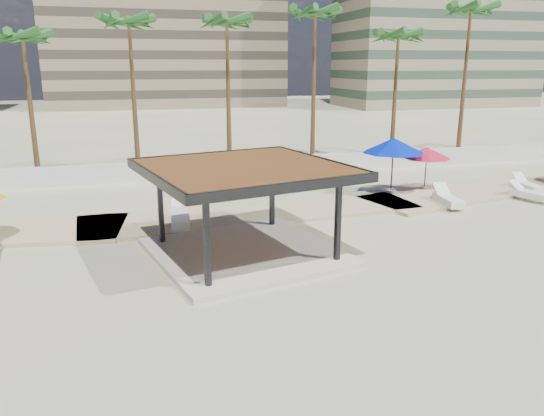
{
  "coord_description": "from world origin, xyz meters",
  "views": [
    {
      "loc": [
        -3.72,
        -16.48,
        6.9
      ],
      "look_at": [
        1.71,
        3.04,
        1.4
      ],
      "focal_mm": 35.0,
      "sensor_mm": 36.0,
      "label": 1
    }
  ],
  "objects_px": {
    "umbrella_c": "(427,153)",
    "lounger_b": "(448,199)",
    "lounger_c": "(528,194)",
    "lounger_d": "(527,186)",
    "pavilion_central": "(245,202)",
    "lounger_a": "(180,219)"
  },
  "relations": [
    {
      "from": "lounger_c",
      "to": "lounger_d",
      "type": "bearing_deg",
      "value": -58.06
    },
    {
      "from": "pavilion_central",
      "to": "lounger_b",
      "type": "height_order",
      "value": "pavilion_central"
    },
    {
      "from": "pavilion_central",
      "to": "lounger_c",
      "type": "height_order",
      "value": "pavilion_central"
    },
    {
      "from": "lounger_b",
      "to": "pavilion_central",
      "type": "bearing_deg",
      "value": 116.83
    },
    {
      "from": "umbrella_c",
      "to": "lounger_a",
      "type": "height_order",
      "value": "umbrella_c"
    },
    {
      "from": "lounger_b",
      "to": "lounger_c",
      "type": "relative_size",
      "value": 1.08
    },
    {
      "from": "pavilion_central",
      "to": "lounger_d",
      "type": "distance_m",
      "value": 18.34
    },
    {
      "from": "umbrella_c",
      "to": "lounger_b",
      "type": "distance_m",
      "value": 3.86
    },
    {
      "from": "umbrella_c",
      "to": "lounger_b",
      "type": "bearing_deg",
      "value": -101.87
    },
    {
      "from": "umbrella_c",
      "to": "lounger_a",
      "type": "bearing_deg",
      "value": -166.53
    },
    {
      "from": "umbrella_c",
      "to": "lounger_c",
      "type": "bearing_deg",
      "value": -39.31
    },
    {
      "from": "umbrella_c",
      "to": "lounger_b",
      "type": "height_order",
      "value": "umbrella_c"
    },
    {
      "from": "umbrella_c",
      "to": "lounger_b",
      "type": "relative_size",
      "value": 1.47
    },
    {
      "from": "lounger_b",
      "to": "lounger_c",
      "type": "xyz_separation_m",
      "value": [
        4.8,
        -0.01,
        -0.02
      ]
    },
    {
      "from": "pavilion_central",
      "to": "lounger_b",
      "type": "relative_size",
      "value": 3.44
    },
    {
      "from": "umbrella_c",
      "to": "lounger_d",
      "type": "xyz_separation_m",
      "value": [
        5.38,
        -1.73,
        -1.81
      ]
    },
    {
      "from": "pavilion_central",
      "to": "lounger_c",
      "type": "bearing_deg",
      "value": 1.42
    },
    {
      "from": "pavilion_central",
      "to": "lounger_a",
      "type": "relative_size",
      "value": 3.3
    },
    {
      "from": "pavilion_central",
      "to": "lounger_d",
      "type": "height_order",
      "value": "pavilion_central"
    },
    {
      "from": "pavilion_central",
      "to": "umbrella_c",
      "type": "height_order",
      "value": "pavilion_central"
    },
    {
      "from": "lounger_d",
      "to": "lounger_a",
      "type": "bearing_deg",
      "value": 98.98
    },
    {
      "from": "lounger_a",
      "to": "lounger_b",
      "type": "height_order",
      "value": "lounger_a"
    }
  ]
}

